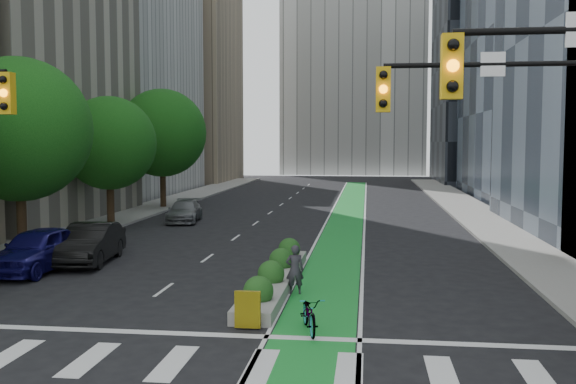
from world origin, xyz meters
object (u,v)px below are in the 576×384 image
(parked_car_left_near, at_px, (38,250))
(parked_car_left_mid, at_px, (90,244))
(parked_car_left_far, at_px, (184,211))
(cyclist, at_px, (295,270))
(bicycle, at_px, (309,314))
(median_planter, at_px, (276,276))

(parked_car_left_near, height_order, parked_car_left_mid, parked_car_left_near)
(parked_car_left_near, bearing_deg, parked_car_left_far, 88.57)
(cyclist, relative_size, parked_car_left_far, 0.35)
(parked_car_left_mid, bearing_deg, parked_car_left_near, -130.36)
(bicycle, bearing_deg, parked_car_left_mid, 125.42)
(median_planter, relative_size, cyclist, 6.24)
(median_planter, height_order, parked_car_left_mid, parked_car_left_mid)
(bicycle, xyz_separation_m, cyclist, (-0.86, 4.15, 0.33))
(median_planter, relative_size, parked_car_left_mid, 2.06)
(median_planter, xyz_separation_m, cyclist, (0.80, -1.09, 0.45))
(bicycle, bearing_deg, median_planter, 93.72)
(parked_car_left_near, relative_size, parked_car_left_mid, 1.02)
(parked_car_left_mid, bearing_deg, bicycle, -47.62)
(median_planter, relative_size, parked_car_left_near, 2.03)
(bicycle, height_order, cyclist, cyclist)
(parked_car_left_near, bearing_deg, parked_car_left_mid, 59.68)
(median_planter, bearing_deg, parked_car_left_mid, 158.25)
(median_planter, distance_m, parked_car_left_near, 9.64)
(parked_car_left_mid, height_order, parked_car_left_far, parked_car_left_mid)
(median_planter, relative_size, bicycle, 5.50)
(bicycle, bearing_deg, cyclist, 87.85)
(median_planter, xyz_separation_m, bicycle, (1.66, -5.23, 0.12))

